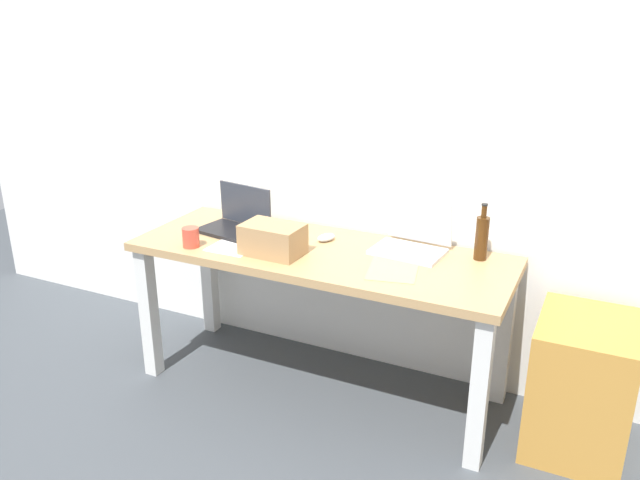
{
  "coord_description": "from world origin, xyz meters",
  "views": [
    {
      "loc": [
        1.21,
        -2.53,
        1.83
      ],
      "look_at": [
        0.0,
        0.0,
        0.79
      ],
      "focal_mm": 35.84,
      "sensor_mm": 36.0,
      "label": 1
    }
  ],
  "objects_px": {
    "laptop_left": "(237,222)",
    "coffee_mug": "(191,237)",
    "laptop_right": "(412,241)",
    "computer_mouse": "(326,237)",
    "beer_bottle": "(482,237)",
    "filing_cabinet": "(580,385)",
    "cardboard_box": "(273,239)",
    "desk": "(320,270)"
  },
  "relations": [
    {
      "from": "computer_mouse",
      "to": "filing_cabinet",
      "type": "height_order",
      "value": "computer_mouse"
    },
    {
      "from": "laptop_left",
      "to": "computer_mouse",
      "type": "distance_m",
      "value": 0.48
    },
    {
      "from": "laptop_right",
      "to": "coffee_mug",
      "type": "height_order",
      "value": "laptop_right"
    },
    {
      "from": "coffee_mug",
      "to": "filing_cabinet",
      "type": "height_order",
      "value": "coffee_mug"
    },
    {
      "from": "computer_mouse",
      "to": "cardboard_box",
      "type": "xyz_separation_m",
      "value": [
        -0.15,
        -0.26,
        0.05
      ]
    },
    {
      "from": "laptop_right",
      "to": "laptop_left",
      "type": "bearing_deg",
      "value": -172.64
    },
    {
      "from": "laptop_left",
      "to": "filing_cabinet",
      "type": "relative_size",
      "value": 0.61
    },
    {
      "from": "laptop_right",
      "to": "desk",
      "type": "bearing_deg",
      "value": -155.73
    },
    {
      "from": "computer_mouse",
      "to": "filing_cabinet",
      "type": "distance_m",
      "value": 1.31
    },
    {
      "from": "laptop_left",
      "to": "beer_bottle",
      "type": "xyz_separation_m",
      "value": [
        1.2,
        0.15,
        0.06
      ]
    },
    {
      "from": "cardboard_box",
      "to": "coffee_mug",
      "type": "distance_m",
      "value": 0.41
    },
    {
      "from": "desk",
      "to": "cardboard_box",
      "type": "xyz_separation_m",
      "value": [
        -0.18,
        -0.14,
        0.17
      ]
    },
    {
      "from": "beer_bottle",
      "to": "filing_cabinet",
      "type": "xyz_separation_m",
      "value": [
        0.5,
        -0.15,
        -0.55
      ]
    },
    {
      "from": "laptop_left",
      "to": "laptop_right",
      "type": "height_order",
      "value": "laptop_right"
    },
    {
      "from": "laptop_right",
      "to": "cardboard_box",
      "type": "bearing_deg",
      "value": -151.08
    },
    {
      "from": "desk",
      "to": "cardboard_box",
      "type": "height_order",
      "value": "cardboard_box"
    },
    {
      "from": "laptop_left",
      "to": "computer_mouse",
      "type": "bearing_deg",
      "value": 7.69
    },
    {
      "from": "beer_bottle",
      "to": "computer_mouse",
      "type": "height_order",
      "value": "beer_bottle"
    },
    {
      "from": "laptop_left",
      "to": "filing_cabinet",
      "type": "height_order",
      "value": "laptop_left"
    },
    {
      "from": "laptop_left",
      "to": "laptop_right",
      "type": "bearing_deg",
      "value": 7.36
    },
    {
      "from": "laptop_right",
      "to": "coffee_mug",
      "type": "xyz_separation_m",
      "value": [
        -0.96,
        -0.4,
        -0.0
      ]
    },
    {
      "from": "laptop_right",
      "to": "computer_mouse",
      "type": "height_order",
      "value": "laptop_right"
    },
    {
      "from": "filing_cabinet",
      "to": "desk",
      "type": "bearing_deg",
      "value": -177.01
    },
    {
      "from": "cardboard_box",
      "to": "coffee_mug",
      "type": "xyz_separation_m",
      "value": [
        -0.4,
        -0.09,
        -0.02
      ]
    },
    {
      "from": "beer_bottle",
      "to": "laptop_right",
      "type": "bearing_deg",
      "value": -173.89
    },
    {
      "from": "beer_bottle",
      "to": "coffee_mug",
      "type": "xyz_separation_m",
      "value": [
        -1.28,
        -0.43,
        -0.06
      ]
    },
    {
      "from": "coffee_mug",
      "to": "beer_bottle",
      "type": "bearing_deg",
      "value": 18.79
    },
    {
      "from": "laptop_left",
      "to": "cardboard_box",
      "type": "relative_size",
      "value": 1.31
    },
    {
      "from": "laptop_right",
      "to": "beer_bottle",
      "type": "bearing_deg",
      "value": 6.11
    },
    {
      "from": "laptop_right",
      "to": "beer_bottle",
      "type": "relative_size",
      "value": 1.31
    },
    {
      "from": "desk",
      "to": "laptop_right",
      "type": "bearing_deg",
      "value": 24.27
    },
    {
      "from": "beer_bottle",
      "to": "cardboard_box",
      "type": "height_order",
      "value": "beer_bottle"
    },
    {
      "from": "computer_mouse",
      "to": "beer_bottle",
      "type": "bearing_deg",
      "value": 29.02
    },
    {
      "from": "desk",
      "to": "laptop_right",
      "type": "relative_size",
      "value": 5.24
    },
    {
      "from": "computer_mouse",
      "to": "filing_cabinet",
      "type": "relative_size",
      "value": 0.17
    },
    {
      "from": "cardboard_box",
      "to": "coffee_mug",
      "type": "relative_size",
      "value": 2.91
    },
    {
      "from": "laptop_right",
      "to": "computer_mouse",
      "type": "xyz_separation_m",
      "value": [
        -0.42,
        -0.05,
        -0.03
      ]
    },
    {
      "from": "laptop_left",
      "to": "coffee_mug",
      "type": "height_order",
      "value": "laptop_left"
    },
    {
      "from": "beer_bottle",
      "to": "computer_mouse",
      "type": "xyz_separation_m",
      "value": [
        -0.73,
        -0.08,
        -0.09
      ]
    },
    {
      "from": "laptop_left",
      "to": "coffee_mug",
      "type": "bearing_deg",
      "value": -104.44
    },
    {
      "from": "beer_bottle",
      "to": "cardboard_box",
      "type": "xyz_separation_m",
      "value": [
        -0.88,
        -0.35,
        -0.04
      ]
    },
    {
      "from": "computer_mouse",
      "to": "laptop_right",
      "type": "bearing_deg",
      "value": 29.39
    }
  ]
}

